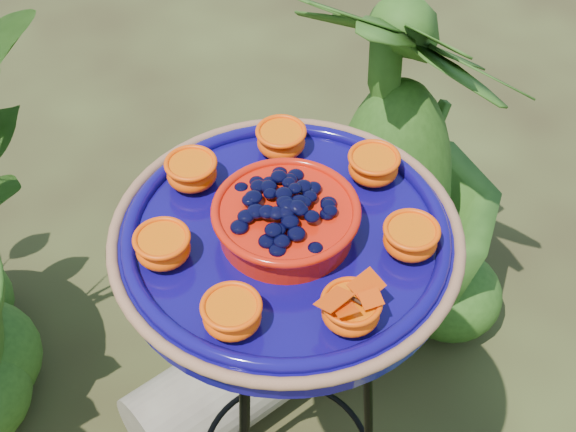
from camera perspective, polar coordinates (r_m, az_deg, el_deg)
The scene contains 4 objects.
tripod_stand at distance 1.42m, azimuth -0.11°, elevation -12.29°, with size 0.35×0.37×0.92m.
feeder_dish at distance 1.09m, azimuth -0.14°, elevation -1.31°, with size 0.49×0.49×0.11m.
driftwood_log at distance 1.98m, azimuth -2.04°, elevation -10.49°, with size 0.22×0.22×0.66m, color tan.
shrub_back_right at distance 1.89m, azimuth 7.50°, elevation 3.36°, with size 0.55×0.55×0.98m, color #254913.
Camera 1 is at (-0.21, -0.68, 1.77)m, focal length 50.00 mm.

